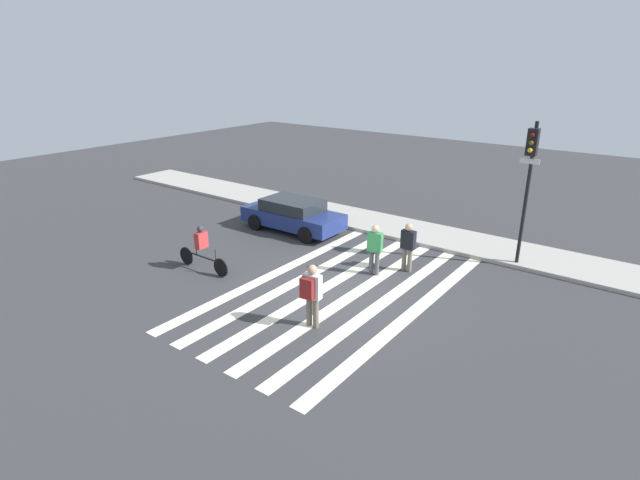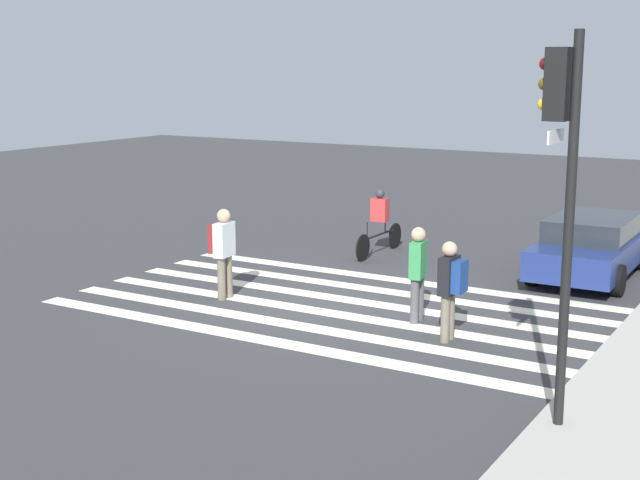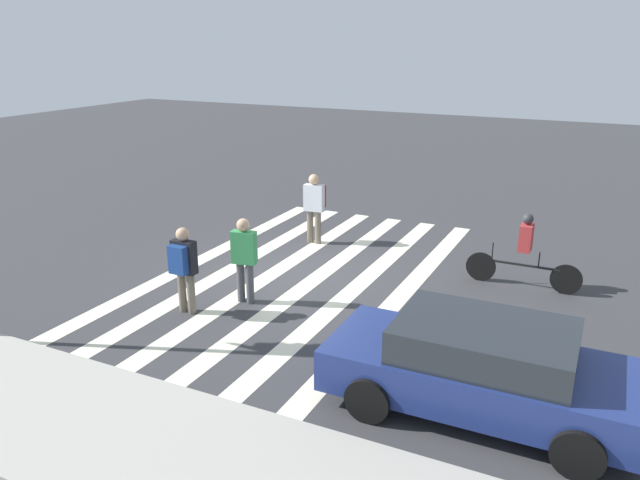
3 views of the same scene
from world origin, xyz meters
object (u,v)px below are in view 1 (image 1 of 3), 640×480
(pedestrian_child_with_backpack, at_px, (408,243))
(cyclist_near_curb, at_px, (202,246))
(pedestrian_adult_tall_backpack, at_px, (375,247))
(traffic_light, at_px, (529,168))
(car_parked_dark_suv, at_px, (293,214))
(pedestrian_adult_yellow_jacket, at_px, (311,291))

(pedestrian_child_with_backpack, distance_m, cyclist_near_curb, 6.83)
(pedestrian_adult_tall_backpack, height_order, pedestrian_child_with_backpack, pedestrian_adult_tall_backpack)
(cyclist_near_curb, bearing_deg, traffic_light, 38.12)
(traffic_light, distance_m, car_parked_dark_suv, 9.07)
(pedestrian_adult_tall_backpack, xyz_separation_m, pedestrian_child_with_backpack, (0.73, 0.92, 0.02))
(pedestrian_child_with_backpack, bearing_deg, pedestrian_adult_tall_backpack, 52.48)
(pedestrian_adult_tall_backpack, xyz_separation_m, car_parked_dark_suv, (-4.95, 1.78, -0.27))
(traffic_light, bearing_deg, cyclist_near_curb, -141.61)
(cyclist_near_curb, bearing_deg, pedestrian_child_with_backpack, 36.47)
(traffic_light, relative_size, car_parked_dark_suv, 1.14)
(car_parked_dark_suv, bearing_deg, cyclist_near_curb, -88.08)
(traffic_light, distance_m, cyclist_near_curb, 10.89)
(pedestrian_child_with_backpack, bearing_deg, traffic_light, -137.74)
(car_parked_dark_suv, bearing_deg, pedestrian_child_with_backpack, -9.07)
(pedestrian_adult_tall_backpack, distance_m, car_parked_dark_suv, 5.26)
(pedestrian_adult_yellow_jacket, relative_size, cyclist_near_curb, 0.76)
(pedestrian_adult_yellow_jacket, distance_m, pedestrian_child_with_backpack, 4.85)
(pedestrian_adult_yellow_jacket, relative_size, pedestrian_adult_tall_backpack, 1.04)
(car_parked_dark_suv, bearing_deg, pedestrian_adult_tall_backpack, -20.31)
(pedestrian_child_with_backpack, bearing_deg, pedestrian_adult_yellow_jacket, 87.37)
(pedestrian_adult_yellow_jacket, height_order, cyclist_near_curb, pedestrian_adult_yellow_jacket)
(traffic_light, bearing_deg, pedestrian_adult_yellow_jacket, -113.06)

